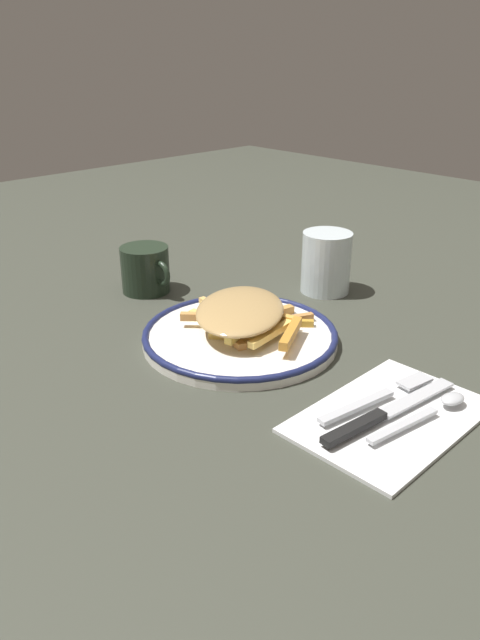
% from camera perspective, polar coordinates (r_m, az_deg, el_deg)
% --- Properties ---
extents(ground_plane, '(2.60, 2.60, 0.00)m').
position_cam_1_polar(ground_plane, '(0.86, 0.00, -2.06)').
color(ground_plane, '#3A3D32').
extents(plate, '(0.28, 0.28, 0.02)m').
position_cam_1_polar(plate, '(0.86, 0.00, -1.47)').
color(plate, white).
rests_on(plate, ground_plane).
extents(fries_heap, '(0.21, 0.22, 0.04)m').
position_cam_1_polar(fries_heap, '(0.86, 0.20, 0.63)').
color(fries_heap, '#DAAC54').
rests_on(fries_heap, plate).
extents(napkin, '(0.15, 0.23, 0.01)m').
position_cam_1_polar(napkin, '(0.71, 13.97, -8.69)').
color(napkin, white).
rests_on(napkin, ground_plane).
extents(fork, '(0.04, 0.18, 0.01)m').
position_cam_1_polar(fork, '(0.73, 12.83, -7.09)').
color(fork, silver).
rests_on(fork, napkin).
extents(knife, '(0.04, 0.21, 0.01)m').
position_cam_1_polar(knife, '(0.69, 13.03, -8.72)').
color(knife, black).
rests_on(knife, napkin).
extents(spoon, '(0.04, 0.15, 0.01)m').
position_cam_1_polar(spoon, '(0.72, 17.78, -7.96)').
color(spoon, silver).
rests_on(spoon, napkin).
extents(water_glass, '(0.08, 0.08, 0.10)m').
position_cam_1_polar(water_glass, '(1.03, 8.11, 5.39)').
color(water_glass, silver).
rests_on(water_glass, ground_plane).
extents(coffee_mug, '(0.11, 0.08, 0.08)m').
position_cam_1_polar(coffee_mug, '(1.04, -8.86, 4.73)').
color(coffee_mug, '#1F2C1E').
rests_on(coffee_mug, ground_plane).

